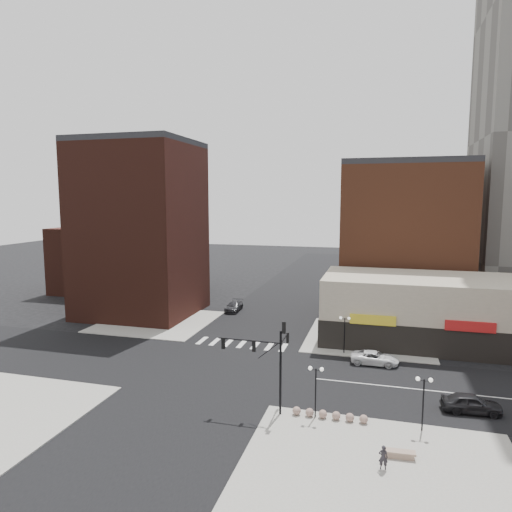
% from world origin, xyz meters
% --- Properties ---
extents(ground, '(240.00, 240.00, 0.00)m').
position_xyz_m(ground, '(0.00, 0.00, 0.00)').
color(ground, black).
rests_on(ground, ground).
extents(road_ew, '(200.00, 14.00, 0.02)m').
position_xyz_m(road_ew, '(0.00, 0.00, 0.01)').
color(road_ew, black).
rests_on(road_ew, ground).
extents(road_ns, '(14.00, 200.00, 0.02)m').
position_xyz_m(road_ns, '(0.00, 0.00, 0.01)').
color(road_ns, black).
rests_on(road_ns, ground).
extents(sidewalk_nw, '(15.00, 15.00, 0.12)m').
position_xyz_m(sidewalk_nw, '(-14.50, 14.50, 0.06)').
color(sidewalk_nw, gray).
rests_on(sidewalk_nw, ground).
extents(sidewalk_ne, '(15.00, 15.00, 0.12)m').
position_xyz_m(sidewalk_ne, '(14.50, 14.50, 0.06)').
color(sidewalk_ne, gray).
rests_on(sidewalk_ne, ground).
extents(sidewalk_se, '(18.00, 14.00, 0.12)m').
position_xyz_m(sidewalk_se, '(16.00, -14.00, 0.06)').
color(sidewalk_se, gray).
rests_on(sidewalk_se, ground).
extents(building_nw, '(16.00, 15.00, 25.00)m').
position_xyz_m(building_nw, '(-19.00, 18.50, 12.50)').
color(building_nw, '#3D1B13').
rests_on(building_nw, ground).
extents(building_nw_low, '(20.00, 18.00, 12.00)m').
position_xyz_m(building_nw_low, '(-32.00, 34.00, 6.00)').
color(building_nw_low, '#3D1B13').
rests_on(building_nw_low, ground).
extents(building_ne_midrise, '(18.00, 15.00, 22.00)m').
position_xyz_m(building_ne_midrise, '(19.00, 29.50, 11.00)').
color(building_ne_midrise, brown).
rests_on(building_ne_midrise, ground).
extents(building_ne_row, '(24.20, 12.20, 8.00)m').
position_xyz_m(building_ne_row, '(21.00, 15.00, 3.30)').
color(building_ne_row, '#B9AB93').
rests_on(building_ne_row, ground).
extents(traffic_signal, '(5.59, 3.09, 7.77)m').
position_xyz_m(traffic_signal, '(7.24, -7.83, 4.96)').
color(traffic_signal, black).
rests_on(traffic_signal, ground).
extents(street_lamp_se_a, '(1.22, 0.32, 4.16)m').
position_xyz_m(street_lamp_se_a, '(11.00, -8.00, 3.29)').
color(street_lamp_se_a, black).
rests_on(street_lamp_se_a, sidewalk_se).
extents(street_lamp_se_b, '(1.22, 0.32, 4.16)m').
position_xyz_m(street_lamp_se_b, '(19.00, -8.00, 3.29)').
color(street_lamp_se_b, black).
rests_on(street_lamp_se_b, sidewalk_se).
extents(street_lamp_ne, '(1.22, 0.32, 4.16)m').
position_xyz_m(street_lamp_ne, '(12.00, 8.00, 3.29)').
color(street_lamp_ne, black).
rests_on(street_lamp_ne, sidewalk_ne).
extents(bollard_row, '(5.91, 0.66, 0.66)m').
position_xyz_m(bollard_row, '(12.12, -8.00, 0.45)').
color(bollard_row, '#8D6C61').
rests_on(bollard_row, sidewalk_se).
extents(white_suv, '(4.94, 2.29, 1.37)m').
position_xyz_m(white_suv, '(15.37, 5.58, 0.68)').
color(white_suv, white).
rests_on(white_suv, ground).
extents(dark_sedan_east, '(4.76, 2.14, 1.59)m').
position_xyz_m(dark_sedan_east, '(23.12, -3.62, 0.79)').
color(dark_sedan_east, black).
rests_on(dark_sedan_east, ground).
extents(dark_sedan_north, '(2.30, 5.13, 1.46)m').
position_xyz_m(dark_sedan_north, '(-6.03, 23.36, 0.73)').
color(dark_sedan_north, black).
rests_on(dark_sedan_north, ground).
extents(pedestrian, '(0.60, 0.40, 1.62)m').
position_xyz_m(pedestrian, '(16.17, -13.86, 0.93)').
color(pedestrian, '#252227').
rests_on(pedestrian, sidewalk_se).
extents(stone_bench, '(2.09, 0.74, 0.48)m').
position_xyz_m(stone_bench, '(17.25, -12.19, 0.38)').
color(stone_bench, gray).
rests_on(stone_bench, sidewalk_se).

